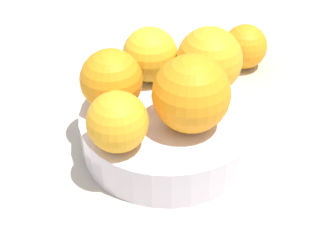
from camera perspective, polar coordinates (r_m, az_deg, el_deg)
The scene contains 8 objects.
ground_plane at distance 55.39cm, azimuth -0.00°, elevation -3.00°, with size 110.00×110.00×2.00cm, color #BCB29E.
fruit_bowl at distance 53.33cm, azimuth -0.00°, elevation -0.48°, with size 19.36×19.36×4.56cm.
orange_in_bowl_0 at distance 47.83cm, azimuth 2.81°, elevation 3.86°, with size 8.02×8.02×8.02cm, color orange.
orange_in_bowl_1 at distance 45.99cm, azimuth -6.07°, elevation 0.49°, with size 6.08×6.08×6.08cm, color #F9A823.
orange_in_bowl_2 at distance 53.94cm, azimuth 4.97°, elevation 7.85°, with size 7.46×7.46×7.46cm, color #F9A823.
orange_in_bowl_3 at distance 51.32cm, azimuth -6.78°, elevation 5.46°, with size 6.76×6.76×6.76cm, color orange.
orange_in_bowl_4 at distance 55.86cm, azimuth -2.15°, elevation 8.53°, with size 6.40×6.40×6.40cm, color yellow.
orange_loose_0 at distance 67.77cm, azimuth 9.17°, elevation 9.34°, with size 6.13×6.13×6.13cm, color orange.
Camera 1 is at (-24.03, -33.40, 36.09)cm, focal length 51.02 mm.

